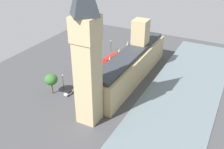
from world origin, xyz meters
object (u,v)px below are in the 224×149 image
object	(u,v)px
parliament_building	(131,64)
car_silver_corner	(69,93)
pedestrian_far_end	(134,56)
double_decker_bus_near_tower	(110,60)
plane_tree_trailing	(83,60)
plane_tree_leading	(81,61)
car_black_midblock	(117,54)
car_blue_under_trees	(83,88)
street_lamp_slot_11	(111,44)
street_lamp_slot_12	(63,79)
car_dark_green_by_river_gate	(104,70)
plane_tree_slot_10	(51,80)
clock_tower	(86,47)
double_decker_bus_kerbside	(88,75)
pedestrian_opposite_hall	(116,74)

from	to	relation	value
parliament_building	car_silver_corner	distance (m)	31.57
car_silver_corner	pedestrian_far_end	size ratio (longest dim) A/B	2.83
double_decker_bus_near_tower	plane_tree_trailing	xyz separation A→B (m)	(6.95, 15.01, 4.33)
parliament_building	plane_tree_leading	xyz separation A→B (m)	(21.76, 8.59, 0.01)
car_black_midblock	double_decker_bus_near_tower	size ratio (longest dim) A/B	0.43
car_blue_under_trees	double_decker_bus_near_tower	bearing A→B (deg)	-88.27
car_silver_corner	street_lamp_slot_11	world-z (taller)	street_lamp_slot_11
parliament_building	plane_tree_trailing	world-z (taller)	parliament_building
pedestrian_far_end	plane_tree_trailing	xyz separation A→B (m)	(14.14, 28.74, 6.26)
car_blue_under_trees	street_lamp_slot_12	size ratio (longest dim) A/B	0.66
parliament_building	car_dark_green_by_river_gate	xyz separation A→B (m)	(13.87, 0.86, -6.43)
car_black_midblock	double_decker_bus_near_tower	bearing A→B (deg)	-76.70
car_silver_corner	plane_tree_slot_10	distance (m)	9.11
clock_tower	double_decker_bus_near_tower	xyz separation A→B (m)	(14.52, -43.87, -25.94)
double_decker_bus_kerbside	car_silver_corner	distance (m)	14.13
car_black_midblock	car_silver_corner	distance (m)	44.79
clock_tower	car_black_midblock	distance (m)	63.58
parliament_building	double_decker_bus_near_tower	xyz separation A→B (m)	(14.99, -8.11, -4.68)
car_dark_green_by_river_gate	car_blue_under_trees	world-z (taller)	same
double_decker_bus_near_tower	street_lamp_slot_11	xyz separation A→B (m)	(7.70, -15.17, 1.89)
clock_tower	car_silver_corner	bearing A→B (deg)	-31.08
car_black_midblock	plane_tree_slot_10	distance (m)	48.05
clock_tower	car_black_midblock	world-z (taller)	clock_tower
double_decker_bus_near_tower	plane_tree_slot_10	xyz separation A→B (m)	(8.86, 36.12, 4.06)
pedestrian_far_end	double_decker_bus_near_tower	bearing A→B (deg)	-152.54
car_dark_green_by_river_gate	car_silver_corner	world-z (taller)	same
plane_tree_trailing	plane_tree_slot_10	size ratio (longest dim) A/B	1.10
car_dark_green_by_river_gate	car_blue_under_trees	xyz separation A→B (m)	(0.07, 19.07, 0.00)
car_black_midblock	car_blue_under_trees	distance (m)	39.16
plane_tree_slot_10	street_lamp_slot_11	xyz separation A→B (m)	(-1.16, -51.28, -2.17)
plane_tree_slot_10	street_lamp_slot_12	bearing A→B (deg)	-109.09
clock_tower	street_lamp_slot_12	size ratio (longest dim) A/B	8.02
clock_tower	plane_tree_leading	distance (m)	40.53
car_black_midblock	street_lamp_slot_12	size ratio (longest dim) A/B	0.66
car_dark_green_by_river_gate	plane_tree_trailing	distance (m)	11.78
pedestrian_opposite_hall	car_dark_green_by_river_gate	bearing A→B (deg)	-48.50
car_dark_green_by_river_gate	pedestrian_far_end	bearing A→B (deg)	-104.92
car_blue_under_trees	plane_tree_leading	distance (m)	15.20
car_blue_under_trees	car_black_midblock	bearing A→B (deg)	-86.44
car_black_midblock	plane_tree_trailing	bearing A→B (deg)	-96.77
car_black_midblock	double_decker_bus_near_tower	distance (m)	11.29
car_black_midblock	pedestrian_opposite_hall	size ratio (longest dim) A/B	2.68
plane_tree_slot_10	car_dark_green_by_river_gate	bearing A→B (deg)	-110.20
plane_tree_leading	street_lamp_slot_12	size ratio (longest dim) A/B	1.40
double_decker_bus_kerbside	pedestrian_opposite_hall	size ratio (longest dim) A/B	6.24
car_silver_corner	plane_tree_leading	world-z (taller)	plane_tree_leading
parliament_building	car_blue_under_trees	distance (m)	25.15
car_blue_under_trees	plane_tree_leading	bearing A→B (deg)	-55.80
parliament_building	car_silver_corner	size ratio (longest dim) A/B	13.80
double_decker_bus_near_tower	pedestrian_opposite_hall	bearing A→B (deg)	-45.22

